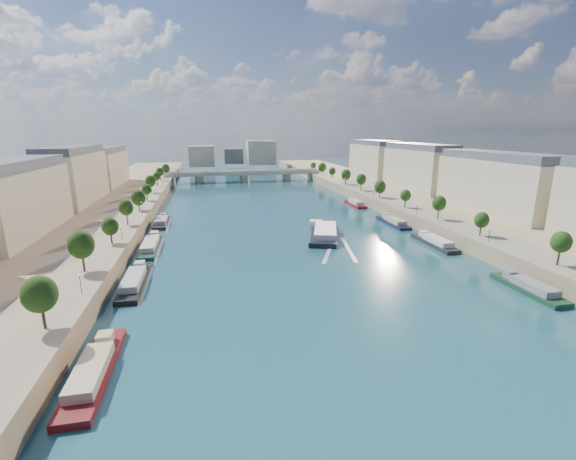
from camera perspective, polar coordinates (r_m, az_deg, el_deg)
name	(u,v)px	position (r m, az deg, el deg)	size (l,w,h in m)	color
ground	(277,224)	(154.90, -1.61, 0.88)	(700.00, 700.00, 0.00)	#0D2B3B
quay_left	(82,227)	(158.46, -28.16, 0.37)	(44.00, 520.00, 5.00)	#9E8460
quay_right	(438,210)	(181.36, 21.39, 2.71)	(44.00, 520.00, 5.00)	#9E8460
pave_left	(126,218)	(154.33, -22.93, 1.59)	(14.00, 520.00, 0.10)	gray
pave_right	(408,206)	(173.14, 17.30, 3.40)	(14.00, 520.00, 0.10)	gray
trees_left	(131,203)	(154.86, -22.27, 3.75)	(4.80, 268.80, 8.26)	#382B1E
trees_right	(393,190)	(179.97, 15.34, 5.70)	(4.80, 268.80, 8.26)	#382B1E
lamps_left	(133,216)	(143.32, -21.98, 1.88)	(0.36, 200.36, 4.28)	black
lamps_right	(393,198)	(174.87, 15.29, 4.56)	(0.36, 200.36, 4.28)	black
buildings_left	(50,185)	(171.42, -31.84, 5.63)	(16.00, 226.00, 23.20)	#C2B895
buildings_right	(452,175)	(196.39, 23.07, 7.53)	(16.00, 226.00, 23.20)	#C2B895
skyline	(238,154)	(369.45, -7.42, 11.06)	(79.00, 42.00, 22.00)	#C2B895
bridge	(244,175)	(285.97, -6.57, 8.16)	(112.00, 12.00, 8.15)	#C1B79E
tour_barge	(324,233)	(137.73, 5.29, -0.39)	(18.13, 32.55, 4.25)	black
wake	(339,250)	(123.04, 7.55, -2.89)	(15.45, 25.76, 0.04)	silver
moored_barges_left	(143,262)	(115.24, -20.65, -4.52)	(5.00, 123.63, 3.60)	maroon
moored_barges_right	(445,248)	(130.87, 22.27, -2.43)	(5.00, 167.44, 3.60)	black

